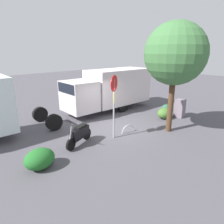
{
  "coord_description": "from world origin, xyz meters",
  "views": [
    {
      "loc": [
        7.39,
        7.36,
        4.14
      ],
      "look_at": [
        0.27,
        0.08,
        0.97
      ],
      "focal_mm": 31.62,
      "sensor_mm": 36.0,
      "label": 1
    }
  ],
  "objects_px": {
    "box_truck_near": "(108,88)",
    "utility_cabinet": "(180,108)",
    "stop_sign": "(114,97)",
    "bike_rack_hoop": "(128,132)",
    "street_tree": "(175,54)",
    "motorcycle": "(80,134)"
  },
  "relations": [
    {
      "from": "motorcycle",
      "to": "street_tree",
      "type": "relative_size",
      "value": 0.32
    },
    {
      "from": "box_truck_near",
      "to": "utility_cabinet",
      "type": "height_order",
      "value": "box_truck_near"
    },
    {
      "from": "utility_cabinet",
      "to": "stop_sign",
      "type": "bearing_deg",
      "value": -7.13
    },
    {
      "from": "motorcycle",
      "to": "utility_cabinet",
      "type": "bearing_deg",
      "value": 150.43
    },
    {
      "from": "motorcycle",
      "to": "street_tree",
      "type": "distance_m",
      "value": 5.92
    },
    {
      "from": "stop_sign",
      "to": "utility_cabinet",
      "type": "distance_m",
      "value": 5.6
    },
    {
      "from": "bike_rack_hoop",
      "to": "street_tree",
      "type": "bearing_deg",
      "value": 141.07
    },
    {
      "from": "box_truck_near",
      "to": "motorcycle",
      "type": "relative_size",
      "value": 4.87
    },
    {
      "from": "stop_sign",
      "to": "street_tree",
      "type": "xyz_separation_m",
      "value": [
        -2.75,
        1.41,
        1.92
      ]
    },
    {
      "from": "box_truck_near",
      "to": "bike_rack_hoop",
      "type": "relative_size",
      "value": 9.99
    },
    {
      "from": "box_truck_near",
      "to": "utility_cabinet",
      "type": "distance_m",
      "value": 5.0
    },
    {
      "from": "street_tree",
      "to": "bike_rack_hoop",
      "type": "bearing_deg",
      "value": -38.93
    },
    {
      "from": "utility_cabinet",
      "to": "street_tree",
      "type": "bearing_deg",
      "value": 15.91
    },
    {
      "from": "box_truck_near",
      "to": "utility_cabinet",
      "type": "bearing_deg",
      "value": 120.73
    },
    {
      "from": "box_truck_near",
      "to": "street_tree",
      "type": "relative_size",
      "value": 1.54
    },
    {
      "from": "utility_cabinet",
      "to": "motorcycle",
      "type": "bearing_deg",
      "value": -10.36
    },
    {
      "from": "motorcycle",
      "to": "utility_cabinet",
      "type": "xyz_separation_m",
      "value": [
        -6.97,
        1.27,
        0.06
      ]
    },
    {
      "from": "box_truck_near",
      "to": "stop_sign",
      "type": "bearing_deg",
      "value": 52.97
    },
    {
      "from": "stop_sign",
      "to": "bike_rack_hoop",
      "type": "relative_size",
      "value": 3.64
    },
    {
      "from": "stop_sign",
      "to": "utility_cabinet",
      "type": "height_order",
      "value": "stop_sign"
    },
    {
      "from": "motorcycle",
      "to": "bike_rack_hoop",
      "type": "xyz_separation_m",
      "value": [
        -2.65,
        0.63,
        -0.52
      ]
    },
    {
      "from": "utility_cabinet",
      "to": "bike_rack_hoop",
      "type": "xyz_separation_m",
      "value": [
        4.32,
        -0.64,
        -0.58
      ]
    }
  ]
}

